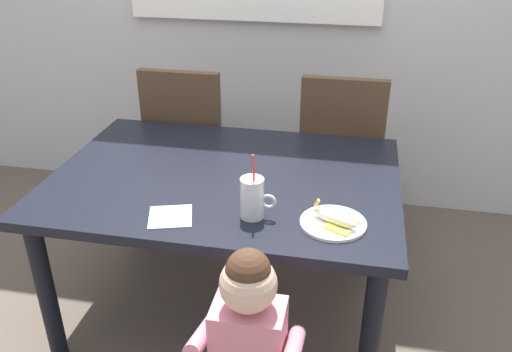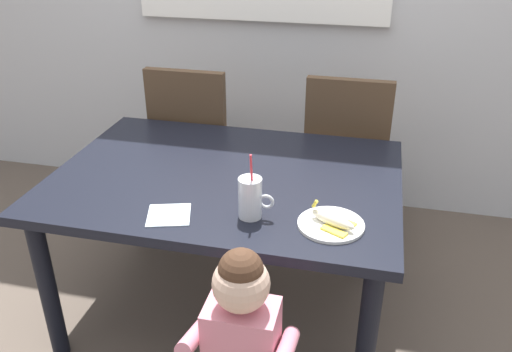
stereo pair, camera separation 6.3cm
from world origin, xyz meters
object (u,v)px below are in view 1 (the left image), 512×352
object	(u,v)px
milk_cup	(253,200)
snack_plate	(333,223)
dining_table	(225,193)
toddler_standing	(249,336)
peeled_banana	(336,219)
dining_chair_left	(190,140)
paper_napkin	(170,217)
dining_chair_right	(341,149)

from	to	relation	value
milk_cup	snack_plate	size ratio (longest dim) A/B	1.09
dining_table	toddler_standing	world-z (taller)	toddler_standing
snack_plate	peeled_banana	distance (m)	0.03
dining_chair_left	paper_napkin	distance (m)	1.09
snack_plate	paper_napkin	bearing A→B (deg)	-173.64
dining_chair_left	milk_cup	xyz separation A→B (m)	(0.56, -0.98, 0.23)
dining_chair_left	dining_chair_right	xyz separation A→B (m)	(0.82, 0.04, 0.00)
dining_chair_right	toddler_standing	xyz separation A→B (m)	(-0.20, -1.41, -0.02)
dining_table	milk_cup	size ratio (longest dim) A/B	5.58
snack_plate	dining_chair_right	bearing A→B (deg)	90.93
paper_napkin	peeled_banana	bearing A→B (deg)	5.21
dining_chair_left	snack_plate	distance (m)	1.30
toddler_standing	peeled_banana	xyz separation A→B (m)	(0.22, 0.38, 0.21)
dining_table	toddler_standing	size ratio (longest dim) A/B	1.68
dining_table	dining_chair_left	size ratio (longest dim) A/B	1.46
toddler_standing	milk_cup	size ratio (longest dim) A/B	3.33
milk_cup	peeled_banana	distance (m)	0.29
dining_chair_left	paper_napkin	bearing A→B (deg)	104.57
toddler_standing	snack_plate	distance (m)	0.49
toddler_standing	dining_table	bearing A→B (deg)	109.55
dining_chair_left	dining_table	bearing A→B (deg)	118.97
dining_chair_left	peeled_banana	size ratio (longest dim) A/B	5.62
paper_napkin	dining_chair_left	bearing A→B (deg)	104.57
milk_cup	peeled_banana	world-z (taller)	milk_cup
snack_plate	peeled_banana	world-z (taller)	peeled_banana
paper_napkin	milk_cup	bearing A→B (deg)	12.21
dining_chair_left	snack_plate	bearing A→B (deg)	130.60
dining_table	peeled_banana	size ratio (longest dim) A/B	8.22
toddler_standing	peeled_banana	bearing A→B (deg)	59.64
dining_chair_left	toddler_standing	world-z (taller)	dining_chair_left
toddler_standing	peeled_banana	world-z (taller)	toddler_standing
paper_napkin	snack_plate	bearing A→B (deg)	6.36
milk_cup	paper_napkin	xyz separation A→B (m)	(-0.28, -0.06, -0.06)
dining_chair_left	toddler_standing	distance (m)	1.51
dining_chair_right	paper_napkin	size ratio (longest dim) A/B	6.40
milk_cup	peeled_banana	bearing A→B (deg)	-1.79
dining_table	paper_napkin	world-z (taller)	paper_napkin
snack_plate	dining_chair_left	bearing A→B (deg)	130.60
dining_chair_right	snack_plate	bearing A→B (deg)	90.93
toddler_standing	paper_napkin	size ratio (longest dim) A/B	5.59
snack_plate	peeled_banana	size ratio (longest dim) A/B	1.35
dining_chair_right	milk_cup	world-z (taller)	same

